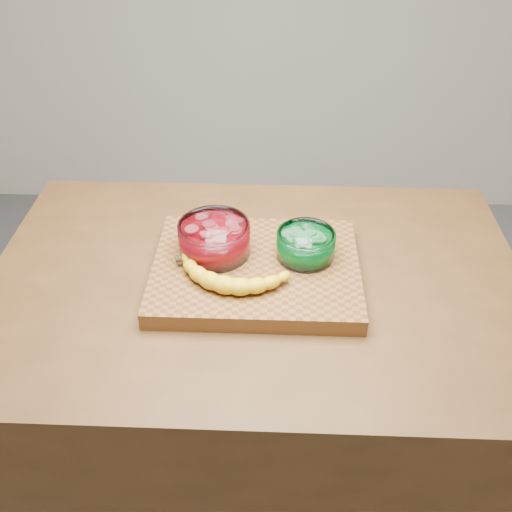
{
  "coord_description": "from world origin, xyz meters",
  "views": [
    {
      "loc": [
        0.04,
        -0.97,
        1.72
      ],
      "look_at": [
        0.0,
        0.0,
        0.96
      ],
      "focal_mm": 40.0,
      "sensor_mm": 36.0,
      "label": 1
    }
  ],
  "objects": [
    {
      "name": "counter",
      "position": [
        0.0,
        0.0,
        0.45
      ],
      "size": [
        1.2,
        0.8,
        0.9
      ],
      "primitive_type": "cube",
      "color": "#4F3317",
      "rests_on": "ground"
    },
    {
      "name": "bowl_green",
      "position": [
        0.11,
        0.03,
        0.97
      ],
      "size": [
        0.13,
        0.13,
        0.06
      ],
      "color": "white",
      "rests_on": "cutting_board"
    },
    {
      "name": "cutting_board",
      "position": [
        0.0,
        0.0,
        0.92
      ],
      "size": [
        0.45,
        0.35,
        0.04
      ],
      "primitive_type": "cube",
      "color": "brown",
      "rests_on": "counter"
    },
    {
      "name": "ground",
      "position": [
        0.0,
        0.0,
        0.0
      ],
      "size": [
        3.5,
        3.5,
        0.0
      ],
      "primitive_type": "plane",
      "color": "slate",
      "rests_on": "ground"
    },
    {
      "name": "bowl_red",
      "position": [
        -0.09,
        0.04,
        0.98
      ],
      "size": [
        0.16,
        0.16,
        0.07
      ],
      "color": "white",
      "rests_on": "cutting_board"
    },
    {
      "name": "banana",
      "position": [
        -0.05,
        -0.06,
        0.96
      ],
      "size": [
        0.27,
        0.15,
        0.04
      ],
      "primitive_type": null,
      "color": "gold",
      "rests_on": "cutting_board"
    }
  ]
}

